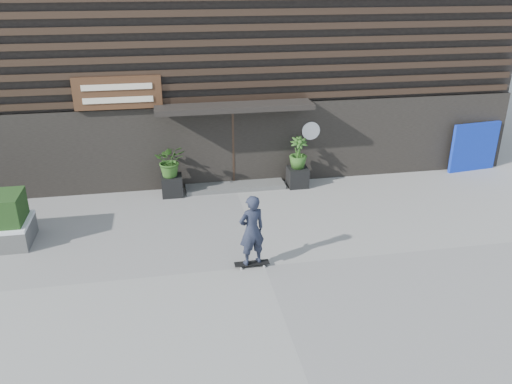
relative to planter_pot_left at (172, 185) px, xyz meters
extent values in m
plane|color=gray|center=(1.90, -4.40, -0.30)|extent=(80.00, 80.00, 0.00)
cube|color=#4E4E4C|center=(1.90, 0.20, -0.24)|extent=(3.00, 0.80, 0.12)
cube|color=black|center=(0.00, 0.00, 0.00)|extent=(0.60, 0.60, 0.60)
imported|color=#2D591E|center=(0.00, 0.00, 0.78)|extent=(0.86, 0.75, 0.96)
cube|color=black|center=(3.80, 0.00, 0.00)|extent=(0.60, 0.60, 0.60)
imported|color=#2D591E|center=(3.80, 0.00, 0.78)|extent=(0.54, 0.54, 0.96)
cube|color=#0D27AC|center=(9.82, 0.30, 0.50)|extent=(1.72, 0.34, 1.61)
cube|color=black|center=(1.90, 5.60, 3.70)|extent=(18.00, 10.00, 8.00)
cube|color=black|center=(1.90, 0.54, 0.95)|extent=(18.00, 0.12, 2.50)
cube|color=#38281E|center=(1.90, 0.48, 2.40)|extent=(17.60, 0.08, 0.18)
cube|color=#38281E|center=(1.90, 0.48, 2.79)|extent=(17.60, 0.08, 0.18)
cube|color=#38281E|center=(1.90, 0.48, 3.18)|extent=(17.60, 0.08, 0.18)
cube|color=#38281E|center=(1.90, 0.48, 3.58)|extent=(17.60, 0.08, 0.18)
cube|color=#38281E|center=(1.90, 0.48, 3.97)|extent=(17.60, 0.08, 0.18)
cube|color=#38281E|center=(1.90, 0.48, 4.36)|extent=(17.60, 0.08, 0.18)
cube|color=#38281E|center=(1.90, 0.48, 4.75)|extent=(17.60, 0.08, 0.18)
cube|color=black|center=(1.90, 0.10, 2.25)|extent=(4.50, 1.00, 0.15)
cube|color=black|center=(1.90, 0.70, 0.85)|extent=(2.40, 0.30, 2.30)
cube|color=#38281E|center=(1.90, 0.52, 0.85)|extent=(0.06, 0.10, 2.30)
cube|color=#472B19|center=(-1.30, 0.40, 2.70)|extent=(2.40, 0.10, 0.90)
cube|color=beige|center=(-1.30, 0.33, 2.88)|extent=(1.90, 0.02, 0.16)
cube|color=beige|center=(-1.30, 0.33, 2.52)|extent=(1.90, 0.02, 0.16)
cylinder|color=white|center=(4.30, 0.46, 1.30)|extent=(0.56, 0.03, 0.56)
cube|color=black|center=(1.62, -4.36, -0.21)|extent=(0.78, 0.20, 0.02)
cylinder|color=#B0B0AB|center=(1.36, -4.46, -0.27)|extent=(0.06, 0.03, 0.06)
cylinder|color=#B5B4AF|center=(1.36, -4.26, -0.27)|extent=(0.06, 0.03, 0.06)
cylinder|color=#B5B5B0|center=(1.88, -4.46, -0.27)|extent=(0.06, 0.03, 0.06)
cylinder|color=beige|center=(1.88, -4.26, -0.27)|extent=(0.06, 0.03, 0.06)
imported|color=#1B2032|center=(1.62, -4.36, 0.61)|extent=(0.68, 0.54, 1.64)
camera|label=1|loc=(-0.07, -14.13, 5.81)|focal=36.04mm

